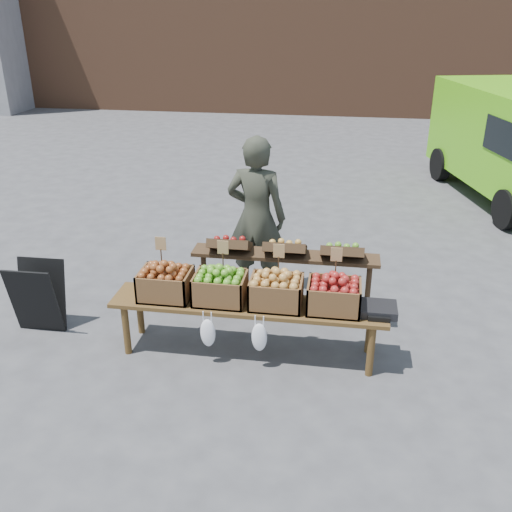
% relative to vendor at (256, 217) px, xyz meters
% --- Properties ---
extents(ground, '(80.00, 80.00, 0.00)m').
position_rel_vendor_xyz_m(ground, '(0.69, -1.22, -0.96)').
color(ground, '#464649').
extents(vendor, '(0.75, 0.54, 1.92)m').
position_rel_vendor_xyz_m(vendor, '(0.00, 0.00, 0.00)').
color(vendor, '#303327').
rests_on(vendor, ground).
extents(chalkboard_sign, '(0.52, 0.30, 0.79)m').
position_rel_vendor_xyz_m(chalkboard_sign, '(-2.15, -1.25, -0.57)').
color(chalkboard_sign, black).
rests_on(chalkboard_sign, ground).
extents(back_table, '(2.10, 0.44, 1.04)m').
position_rel_vendor_xyz_m(back_table, '(0.41, -0.62, -0.44)').
color(back_table, '#392717').
rests_on(back_table, ground).
extents(display_bench, '(2.70, 0.56, 0.57)m').
position_rel_vendor_xyz_m(display_bench, '(0.13, -1.34, -0.68)').
color(display_bench, '#4F3618').
rests_on(display_bench, ground).
extents(crate_golden_apples, '(0.50, 0.40, 0.28)m').
position_rel_vendor_xyz_m(crate_golden_apples, '(-0.70, -1.34, -0.25)').
color(crate_golden_apples, '#964D1F').
rests_on(crate_golden_apples, display_bench).
extents(crate_russet_pears, '(0.50, 0.40, 0.28)m').
position_rel_vendor_xyz_m(crate_russet_pears, '(-0.15, -1.34, -0.25)').
color(crate_russet_pears, '#3A7D15').
rests_on(crate_russet_pears, display_bench).
extents(crate_red_apples, '(0.50, 0.40, 0.28)m').
position_rel_vendor_xyz_m(crate_red_apples, '(0.40, -1.34, -0.25)').
color(crate_red_apples, '#A58530').
rests_on(crate_red_apples, display_bench).
extents(crate_green_apples, '(0.50, 0.40, 0.28)m').
position_rel_vendor_xyz_m(crate_green_apples, '(0.95, -1.34, -0.25)').
color(crate_green_apples, maroon).
rests_on(crate_green_apples, display_bench).
extents(weighing_scale, '(0.34, 0.30, 0.08)m').
position_rel_vendor_xyz_m(weighing_scale, '(1.38, -1.34, -0.35)').
color(weighing_scale, black).
rests_on(weighing_scale, display_bench).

